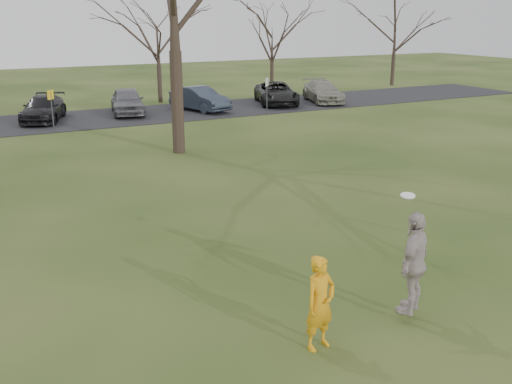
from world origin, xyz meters
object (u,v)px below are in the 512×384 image
player_defender (320,303)px  catching_play (414,263)px  car_4 (127,101)px  car_6 (276,93)px  car_7 (323,92)px  car_3 (43,109)px  car_5 (200,99)px

player_defender → catching_play: 2.13m
car_4 → car_6: bearing=7.9°
car_7 → player_defender: bearing=-107.2°
car_3 → car_6: (14.30, -0.40, 0.03)m
car_5 → car_7: (8.60, -0.37, -0.03)m
car_5 → car_7: 8.60m
player_defender → catching_play: catching_play is taller
car_7 → catching_play: size_ratio=2.00×
car_6 → car_7: car_6 is taller
player_defender → car_3: size_ratio=0.38×
car_7 → catching_play: catching_play is taller
car_3 → car_7: size_ratio=0.98×
car_5 → catching_play: size_ratio=1.85×
car_3 → car_4: car_4 is taller
player_defender → car_7: bearing=45.1°
player_defender → car_7: player_defender is taller
car_3 → car_5: car_5 is taller
car_4 → car_7: 12.85m
player_defender → car_6: (13.40, 25.53, -0.12)m
player_defender → car_6: size_ratio=0.34×
car_4 → car_3: bearing=-166.9°
car_3 → car_5: bearing=15.7°
car_4 → car_5: 4.28m
car_6 → catching_play: bearing=-94.6°
car_4 → car_7: car_4 is taller
car_6 → car_3: bearing=-162.3°
car_4 → catching_play: 26.11m
car_3 → car_7: car_7 is taller
car_4 → car_5: size_ratio=1.03×
car_7 → catching_play: bearing=-103.8°
car_5 → car_3: bearing=158.6°
player_defender → car_7: (16.59, 24.92, -0.15)m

